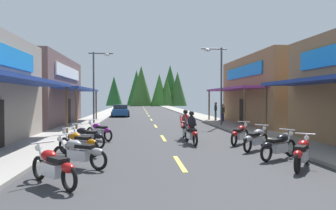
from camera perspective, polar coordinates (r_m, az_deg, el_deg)
ground at (r=35.67m, az=-3.71°, el=-2.23°), size 9.13×98.06×0.10m
sidewalk_left at (r=35.90m, az=-13.00°, el=-2.06°), size 2.46×98.06×0.12m
sidewalk_right at (r=36.35m, az=5.46°, el=-1.99°), size 2.46×98.06×0.12m
centerline_dashes at (r=40.24m, az=-3.97°, el=-1.75°), size 0.16×74.05×0.01m
storefront_left_far at (r=26.52m, az=-26.71°, el=2.43°), size 9.37×10.92×5.46m
storefront_right_far at (r=25.55m, az=20.72°, el=2.53°), size 7.98×10.82×5.46m
streetlamp_left at (r=25.00m, az=-13.54°, el=5.25°), size 1.99×0.30×5.95m
streetlamp_right at (r=22.72m, az=9.58°, el=5.72°), size 1.99×0.30×5.99m
motorcycle_parked_right_0 at (r=9.98m, az=24.53°, el=-8.42°), size 1.45×1.70×1.04m
motorcycle_parked_right_1 at (r=11.18m, az=20.61°, el=-7.34°), size 1.88×1.20×1.04m
motorcycle_parked_right_2 at (r=12.76m, az=16.66°, el=-6.24°), size 1.67×1.50×1.04m
motorcycle_parked_right_3 at (r=14.24m, az=13.74°, el=-5.45°), size 1.45×1.70×1.04m
motorcycle_parked_left_0 at (r=7.89m, az=-21.29°, el=-10.98°), size 1.53×1.64×1.04m
motorcycle_parked_left_1 at (r=9.59m, az=-16.77°, el=-8.75°), size 1.89×1.18×1.04m
motorcycle_parked_left_2 at (r=11.61m, az=-16.91°, el=-6.99°), size 1.77×1.37×1.04m
motorcycle_parked_left_3 at (r=13.38m, az=-15.57°, el=-5.89°), size 1.85×1.25×1.04m
motorcycle_parked_left_4 at (r=15.53m, az=-13.17°, el=-4.88°), size 1.54×1.62×1.04m
rider_cruising_lead at (r=13.94m, az=4.52°, el=-4.87°), size 0.61×2.14×1.57m
rider_cruising_trailing at (r=15.38m, az=3.37°, el=-4.28°), size 0.60×2.14×1.57m
pedestrian_by_shop at (r=27.57m, az=9.20°, el=-0.99°), size 0.41×0.50×1.80m
pedestrian_waiting at (r=26.49m, az=10.53°, el=-1.32°), size 0.48×0.42×1.64m
parked_car_curbside at (r=35.30m, az=-9.16°, el=-1.09°), size 2.19×4.36×1.40m
treeline_backdrop at (r=85.45m, az=-2.91°, el=3.37°), size 23.29×12.19×12.00m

